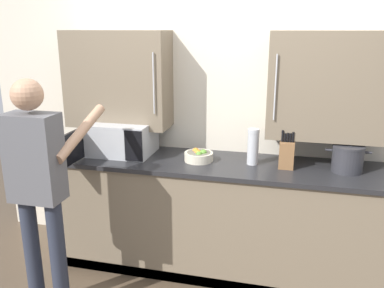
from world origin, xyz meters
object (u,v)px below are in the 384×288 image
object	(u,v)px
stock_pot	(348,158)
fruit_bowl	(199,156)
thermos_flask	(253,146)
microwave_oven	(118,138)
person_figure	(38,181)
knife_block	(287,154)

from	to	relation	value
stock_pot	fruit_bowl	distance (m)	1.12
thermos_flask	microwave_oven	bearing A→B (deg)	179.50
thermos_flask	person_figure	world-z (taller)	person_figure
microwave_oven	fruit_bowl	distance (m)	0.71
thermos_flask	knife_block	world-z (taller)	knife_block
knife_block	fruit_bowl	bearing A→B (deg)	-178.62
stock_pot	microwave_oven	bearing A→B (deg)	179.66
fruit_bowl	person_figure	world-z (taller)	person_figure
fruit_bowl	knife_block	size ratio (longest dim) A/B	0.78
person_figure	stock_pot	bearing A→B (deg)	23.05
microwave_oven	person_figure	bearing A→B (deg)	-102.36
microwave_oven	knife_block	bearing A→B (deg)	-0.78
microwave_oven	knife_block	xyz separation A→B (m)	(1.38, -0.02, -0.03)
knife_block	person_figure	bearing A→B (deg)	-151.67
stock_pot	person_figure	distance (m)	2.19
thermos_flask	person_figure	bearing A→B (deg)	-146.94
microwave_oven	thermos_flask	world-z (taller)	thermos_flask
person_figure	microwave_oven	bearing A→B (deg)	77.64
fruit_bowl	person_figure	bearing A→B (deg)	-137.00
microwave_oven	person_figure	size ratio (longest dim) A/B	0.47
thermos_flask	fruit_bowl	size ratio (longest dim) A/B	1.24
thermos_flask	person_figure	distance (m)	1.57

